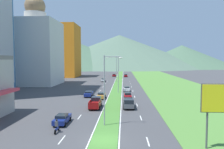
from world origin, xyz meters
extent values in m
plane|color=#424244|center=(0.00, 0.00, 0.00)|extent=(600.00, 600.00, 0.00)
cube|color=#477F33|center=(0.00, 60.00, 0.03)|extent=(3.20, 240.00, 0.06)
cube|color=#518438|center=(20.60, 60.00, 0.03)|extent=(24.00, 240.00, 0.06)
cube|color=silver|center=(-5.10, -0.07, 0.01)|extent=(0.16, 2.80, 0.01)
cube|color=silver|center=(-5.10, 9.90, 0.01)|extent=(0.16, 2.80, 0.01)
cube|color=silver|center=(-5.10, 19.86, 0.01)|extent=(0.16, 2.80, 0.01)
cube|color=silver|center=(-5.10, 29.83, 0.01)|extent=(0.16, 2.80, 0.01)
cube|color=silver|center=(-5.10, 39.80, 0.01)|extent=(0.16, 2.80, 0.01)
cube|color=silver|center=(-5.10, 49.76, 0.01)|extent=(0.16, 2.80, 0.01)
cube|color=silver|center=(-5.10, 59.73, 0.01)|extent=(0.16, 2.80, 0.01)
cube|color=silver|center=(-5.10, 69.69, 0.01)|extent=(0.16, 2.80, 0.01)
cube|color=silver|center=(5.10, -0.07, 0.01)|extent=(0.16, 2.80, 0.01)
cube|color=silver|center=(5.10, 9.90, 0.01)|extent=(0.16, 2.80, 0.01)
cube|color=silver|center=(5.10, 19.86, 0.01)|extent=(0.16, 2.80, 0.01)
cube|color=silver|center=(5.10, 29.83, 0.01)|extent=(0.16, 2.80, 0.01)
cube|color=silver|center=(5.10, 39.80, 0.01)|extent=(0.16, 2.80, 0.01)
cube|color=silver|center=(5.10, 49.76, 0.01)|extent=(0.16, 2.80, 0.01)
cube|color=silver|center=(5.10, 59.73, 0.01)|extent=(0.16, 2.80, 0.01)
cube|color=silver|center=(5.10, 69.69, 0.01)|extent=(0.16, 2.80, 0.01)
cube|color=silver|center=(-1.75, 60.00, 0.01)|extent=(0.16, 240.00, 0.01)
cube|color=silver|center=(1.75, 60.00, 0.01)|extent=(0.16, 240.00, 0.01)
cube|color=silver|center=(-31.77, 55.57, 12.32)|extent=(17.05, 17.05, 24.63)
cylinder|color=beige|center=(-31.77, 55.57, 26.18)|extent=(8.12, 8.12, 3.09)
sphere|color=olive|center=(-31.77, 55.57, 30.05)|extent=(7.74, 7.74, 7.74)
cube|color=orange|center=(-32.69, 93.92, 14.73)|extent=(17.70, 17.70, 29.46)
cone|color=#47664C|center=(-78.50, 240.53, 20.16)|extent=(208.93, 208.93, 40.33)
cone|color=#516B56|center=(-3.83, 262.80, 21.88)|extent=(226.13, 226.13, 43.76)
cone|color=#47664C|center=(76.77, 249.71, 14.34)|extent=(132.22, 132.22, 28.68)
cylinder|color=#99999E|center=(-0.52, 5.60, 5.08)|extent=(0.18, 0.18, 10.16)
cylinder|color=#99999E|center=(0.63, 5.65, 10.01)|extent=(2.32, 0.19, 0.10)
ellipsoid|color=silver|center=(1.79, 5.69, 9.81)|extent=(0.56, 0.28, 0.20)
cylinder|color=#99999E|center=(0.68, 35.89, 5.22)|extent=(0.18, 0.18, 10.44)
cylinder|color=#99999E|center=(-0.90, 35.80, 10.29)|extent=(3.17, 0.28, 0.10)
ellipsoid|color=silver|center=(-2.49, 35.71, 10.09)|extent=(0.56, 0.28, 0.20)
cylinder|color=#99999E|center=(-0.93, 66.17, 5.49)|extent=(0.18, 0.18, 10.97)
cylinder|color=#99999E|center=(0.24, 66.29, 10.82)|extent=(2.34, 0.32, 0.10)
ellipsoid|color=silver|center=(1.40, 66.40, 10.62)|extent=(0.56, 0.28, 0.20)
cylinder|color=#4C4C51|center=(11.09, -1.76, 2.03)|extent=(0.20, 0.20, 4.06)
cube|color=yellow|center=(12.55, -1.86, 5.49)|extent=(4.15, 0.16, 2.88)
cube|color=#4C4C51|center=(12.55, -1.74, 5.49)|extent=(4.35, 0.08, 3.08)
cube|color=#C6842D|center=(-3.27, 26.80, 0.70)|extent=(1.75, 4.56, 0.76)
cube|color=black|center=(-3.27, 26.62, 1.29)|extent=(1.50, 2.01, 0.43)
cylinder|color=black|center=(-4.11, 28.21, 0.32)|extent=(0.22, 0.64, 0.64)
cylinder|color=black|center=(-2.43, 28.21, 0.32)|extent=(0.22, 0.64, 0.64)
cylinder|color=black|center=(-4.11, 25.39, 0.32)|extent=(0.22, 0.64, 0.64)
cylinder|color=black|center=(-2.43, 25.39, 0.32)|extent=(0.22, 0.64, 0.64)
cube|color=maroon|center=(-3.31, 97.07, 0.70)|extent=(1.90, 4.77, 0.77)
cube|color=black|center=(-3.31, 96.88, 1.34)|extent=(1.63, 2.10, 0.49)
cylinder|color=black|center=(-4.22, 98.55, 0.32)|extent=(0.22, 0.64, 0.64)
cylinder|color=black|center=(-2.40, 98.55, 0.32)|extent=(0.22, 0.64, 0.64)
cylinder|color=black|center=(-4.22, 95.59, 0.32)|extent=(0.22, 0.64, 0.64)
cylinder|color=black|center=(-2.40, 95.59, 0.32)|extent=(0.22, 0.64, 0.64)
cube|color=maroon|center=(3.43, 94.47, 0.68)|extent=(1.83, 4.19, 0.73)
cube|color=black|center=(3.43, 94.64, 1.32)|extent=(1.58, 1.85, 0.54)
cylinder|color=black|center=(4.31, 93.17, 0.32)|extent=(0.22, 0.64, 0.64)
cylinder|color=black|center=(2.55, 93.17, 0.32)|extent=(0.22, 0.64, 0.64)
cylinder|color=black|center=(4.31, 95.77, 0.32)|extent=(0.22, 0.64, 0.64)
cylinder|color=black|center=(2.55, 95.77, 0.32)|extent=(0.22, 0.64, 0.64)
cube|color=navy|center=(-6.82, 29.33, 0.68)|extent=(1.82, 4.47, 0.73)
cube|color=black|center=(-6.82, 29.15, 1.26)|extent=(1.56, 1.97, 0.43)
cylinder|color=black|center=(-7.69, 30.72, 0.32)|extent=(0.22, 0.64, 0.64)
cylinder|color=black|center=(-5.94, 30.72, 0.32)|extent=(0.22, 0.64, 0.64)
cylinder|color=black|center=(-7.69, 27.95, 0.32)|extent=(0.22, 0.64, 0.64)
cylinder|color=black|center=(-5.94, 27.95, 0.32)|extent=(0.22, 0.64, 0.64)
cube|color=silver|center=(-6.76, 67.71, 0.65)|extent=(1.72, 4.33, 0.65)
cube|color=black|center=(-6.76, 67.54, 1.20)|extent=(1.48, 1.90, 0.46)
cylinder|color=black|center=(-7.59, 69.06, 0.32)|extent=(0.22, 0.64, 0.64)
cylinder|color=black|center=(-5.93, 69.06, 0.32)|extent=(0.22, 0.64, 0.64)
cylinder|color=black|center=(-7.59, 66.37, 0.32)|extent=(0.22, 0.64, 0.64)
cylinder|color=black|center=(-5.93, 66.37, 0.32)|extent=(0.22, 0.64, 0.64)
cube|color=navy|center=(-6.91, 6.18, 0.66)|extent=(1.73, 4.41, 0.69)
cube|color=black|center=(-6.91, 6.00, 1.22)|extent=(1.49, 1.94, 0.42)
cylinder|color=black|center=(-7.74, 7.55, 0.32)|extent=(0.22, 0.64, 0.64)
cylinder|color=black|center=(-6.08, 7.55, 0.32)|extent=(0.22, 0.64, 0.64)
cylinder|color=black|center=(-7.74, 4.81, 0.32)|extent=(0.22, 0.64, 0.64)
cylinder|color=black|center=(-6.08, 4.81, 0.32)|extent=(0.22, 0.64, 0.64)
cube|color=silver|center=(3.20, 39.18, 0.68)|extent=(1.81, 4.43, 0.71)
cube|color=black|center=(3.20, 39.36, 1.24)|extent=(1.56, 1.95, 0.42)
cylinder|color=black|center=(4.07, 37.80, 0.32)|extent=(0.22, 0.64, 0.64)
cylinder|color=black|center=(2.33, 37.80, 0.32)|extent=(0.22, 0.64, 0.64)
cylinder|color=black|center=(4.07, 40.55, 0.32)|extent=(0.22, 0.64, 0.64)
cylinder|color=black|center=(2.33, 40.55, 0.32)|extent=(0.22, 0.64, 0.64)
cube|color=maroon|center=(3.28, 26.94, 0.66)|extent=(1.80, 4.65, 0.67)
cube|color=black|center=(3.28, 27.12, 1.25)|extent=(1.55, 2.05, 0.51)
cylinder|color=black|center=(4.14, 25.50, 0.32)|extent=(0.22, 0.64, 0.64)
cylinder|color=black|center=(2.41, 25.50, 0.32)|extent=(0.22, 0.64, 0.64)
cylinder|color=black|center=(4.14, 28.38, 0.32)|extent=(0.22, 0.64, 0.64)
cylinder|color=black|center=(2.41, 28.38, 0.32)|extent=(0.22, 0.64, 0.64)
cube|color=#515459|center=(3.26, 17.24, 0.80)|extent=(2.00, 5.40, 0.80)
cube|color=black|center=(3.26, 15.64, 1.60)|extent=(1.84, 2.00, 0.80)
cube|color=#515459|center=(4.20, 18.34, 1.42)|extent=(0.10, 3.20, 0.44)
cube|color=#515459|center=(2.32, 18.34, 1.42)|extent=(0.10, 3.20, 0.44)
cube|color=#515459|center=(3.26, 19.89, 1.42)|extent=(1.84, 0.10, 0.44)
cylinder|color=black|center=(4.22, 15.62, 0.40)|extent=(0.26, 0.80, 0.80)
cylinder|color=black|center=(2.30, 15.62, 0.40)|extent=(0.26, 0.80, 0.80)
cylinder|color=black|center=(4.22, 18.86, 0.40)|extent=(0.26, 0.80, 0.80)
cylinder|color=black|center=(2.30, 18.86, 0.40)|extent=(0.26, 0.80, 0.80)
cube|color=maroon|center=(-3.36, 16.50, 0.80)|extent=(2.00, 5.40, 0.80)
cube|color=black|center=(-3.36, 18.10, 1.60)|extent=(1.84, 2.00, 0.80)
cube|color=maroon|center=(-4.30, 15.40, 1.42)|extent=(0.10, 3.20, 0.44)
cube|color=maroon|center=(-2.42, 15.40, 1.42)|extent=(0.10, 3.20, 0.44)
cube|color=maroon|center=(-3.36, 13.85, 1.42)|extent=(1.84, 0.10, 0.44)
cylinder|color=black|center=(-4.32, 18.12, 0.40)|extent=(0.26, 0.80, 0.80)
cylinder|color=black|center=(-2.40, 18.12, 0.40)|extent=(0.26, 0.80, 0.80)
cylinder|color=black|center=(-4.32, 14.88, 0.40)|extent=(0.26, 0.80, 0.80)
cylinder|color=black|center=(-2.40, 14.88, 0.40)|extent=(0.26, 0.80, 0.80)
cylinder|color=black|center=(-6.49, 3.05, 0.30)|extent=(0.10, 0.60, 0.60)
cylinder|color=black|center=(-6.49, 1.65, 0.30)|extent=(0.12, 0.60, 0.60)
cube|color=navy|center=(-6.49, 2.35, 0.47)|extent=(0.20, 1.12, 0.25)
ellipsoid|color=navy|center=(-6.49, 2.55, 0.83)|extent=(0.24, 0.44, 0.24)
cube|color=#4C4C51|center=(-6.49, 2.25, 1.20)|extent=(0.36, 0.28, 0.70)
sphere|color=black|center=(-6.49, 2.30, 1.67)|extent=(0.26, 0.26, 0.26)
camera|label=1|loc=(2.24, -23.94, 9.47)|focal=33.41mm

